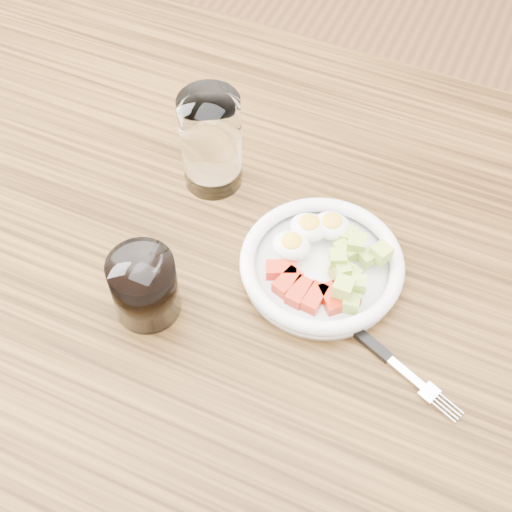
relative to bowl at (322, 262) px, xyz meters
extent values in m
plane|color=brown|center=(-0.06, -0.04, -0.79)|extent=(4.00, 4.00, 0.00)
cube|color=brown|center=(-0.71, 0.31, -0.42)|extent=(0.07, 0.07, 0.73)
cube|color=brown|center=(-0.06, -0.04, -0.04)|extent=(1.50, 0.90, 0.04)
cylinder|color=white|center=(0.00, 0.00, -0.01)|extent=(0.19, 0.19, 0.01)
torus|color=white|center=(0.00, 0.00, 0.00)|extent=(0.20, 0.20, 0.02)
cube|color=#B6200B|center=(-0.04, -0.03, 0.00)|extent=(0.04, 0.03, 0.02)
cube|color=#B6200B|center=(-0.03, -0.04, 0.00)|extent=(0.03, 0.04, 0.02)
cube|color=#B6200B|center=(-0.01, -0.05, 0.00)|extent=(0.02, 0.04, 0.02)
cube|color=#B6200B|center=(0.01, -0.05, 0.00)|extent=(0.02, 0.04, 0.02)
cube|color=#B6200B|center=(0.03, -0.04, 0.00)|extent=(0.04, 0.04, 0.02)
cube|color=#B6200B|center=(0.04, -0.03, 0.00)|extent=(0.04, 0.04, 0.02)
ellipsoid|color=white|center=(-0.03, 0.03, 0.01)|extent=(0.05, 0.04, 0.03)
ellipsoid|color=yellow|center=(-0.03, 0.03, 0.02)|extent=(0.03, 0.03, 0.01)
ellipsoid|color=white|center=(-0.01, 0.05, 0.01)|extent=(0.05, 0.04, 0.03)
ellipsoid|color=yellow|center=(-0.01, 0.05, 0.02)|extent=(0.03, 0.03, 0.01)
ellipsoid|color=white|center=(-0.04, 0.00, 0.01)|extent=(0.05, 0.04, 0.03)
ellipsoid|color=yellow|center=(-0.04, 0.00, 0.02)|extent=(0.03, 0.03, 0.01)
cube|color=#B9D250|center=(0.03, -0.01, 0.02)|extent=(0.02, 0.02, 0.02)
cube|color=#B9D250|center=(0.06, 0.03, 0.02)|extent=(0.03, 0.03, 0.02)
cube|color=#B9D250|center=(0.03, -0.01, 0.01)|extent=(0.02, 0.02, 0.02)
cube|color=#B9D250|center=(0.04, -0.01, 0.01)|extent=(0.03, 0.03, 0.02)
cube|color=#B9D250|center=(0.03, 0.03, 0.02)|extent=(0.03, 0.03, 0.02)
cube|color=#B9D250|center=(0.02, 0.02, 0.01)|extent=(0.02, 0.02, 0.02)
cube|color=#B9D250|center=(0.05, 0.02, 0.01)|extent=(0.02, 0.02, 0.02)
cube|color=#B9D250|center=(0.03, 0.02, 0.01)|extent=(0.02, 0.02, 0.02)
cube|color=#B9D250|center=(0.02, 0.00, 0.02)|extent=(0.02, 0.02, 0.02)
cube|color=#B9D250|center=(0.03, 0.03, 0.01)|extent=(0.02, 0.02, 0.02)
cube|color=#B9D250|center=(0.02, 0.04, 0.01)|extent=(0.02, 0.02, 0.02)
cube|color=#B9D250|center=(0.02, -0.01, 0.01)|extent=(0.03, 0.03, 0.02)
cube|color=#B9D250|center=(0.04, -0.04, 0.02)|extent=(0.02, 0.02, 0.02)
cube|color=#B9D250|center=(0.05, -0.04, 0.00)|extent=(0.02, 0.02, 0.02)
cube|color=#B9D250|center=(0.05, -0.02, 0.02)|extent=(0.02, 0.02, 0.02)
cube|color=black|center=(0.07, -0.07, -0.01)|extent=(0.09, 0.04, 0.01)
cube|color=silver|center=(0.14, -0.09, -0.01)|extent=(0.05, 0.03, 0.00)
cube|color=silver|center=(0.16, -0.10, -0.01)|extent=(0.02, 0.03, 0.00)
cylinder|color=silver|center=(0.18, -0.12, -0.01)|extent=(0.03, 0.01, 0.00)
cylinder|color=silver|center=(0.19, -0.11, -0.01)|extent=(0.03, 0.01, 0.00)
cylinder|color=silver|center=(0.19, -0.11, -0.01)|extent=(0.03, 0.01, 0.00)
cylinder|color=silver|center=(0.19, -0.11, -0.01)|extent=(0.03, 0.01, 0.00)
cylinder|color=white|center=(-0.18, 0.08, 0.05)|extent=(0.08, 0.08, 0.14)
cylinder|color=white|center=(-0.17, -0.13, 0.03)|extent=(0.08, 0.08, 0.09)
cylinder|color=black|center=(-0.17, -0.13, 0.02)|extent=(0.07, 0.07, 0.07)
camera|label=1|loc=(0.12, -0.47, 0.70)|focal=50.00mm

